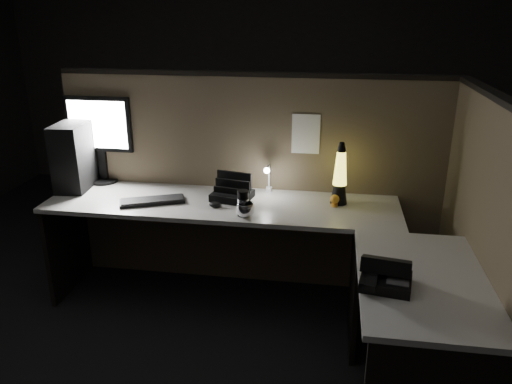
# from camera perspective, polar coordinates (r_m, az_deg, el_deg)

# --- Properties ---
(floor) EXTENTS (6.00, 6.00, 0.00)m
(floor) POSITION_cam_1_polar(r_m,az_deg,el_deg) (3.09, -3.33, -18.21)
(floor) COLOR black
(floor) RESTS_ON ground
(room_shell) EXTENTS (6.00, 6.00, 6.00)m
(room_shell) POSITION_cam_1_polar(r_m,az_deg,el_deg) (2.44, -4.12, 13.15)
(room_shell) COLOR silver
(room_shell) RESTS_ON ground
(partition_back) EXTENTS (2.66, 0.06, 1.50)m
(partition_back) POSITION_cam_1_polar(r_m,az_deg,el_deg) (3.53, -0.43, 0.91)
(partition_back) COLOR brown
(partition_back) RESTS_ON ground
(partition_right) EXTENTS (0.06, 1.66, 1.50)m
(partition_right) POSITION_cam_1_polar(r_m,az_deg,el_deg) (2.83, 24.28, -6.04)
(partition_right) COLOR brown
(partition_right) RESTS_ON ground
(desk) EXTENTS (2.60, 1.60, 0.73)m
(desk) POSITION_cam_1_polar(r_m,az_deg,el_deg) (2.96, 0.89, -6.67)
(desk) COLOR #BCB9B2
(desk) RESTS_ON ground
(pc_tower) EXTENTS (0.23, 0.45, 0.46)m
(pc_tower) POSITION_cam_1_polar(r_m,az_deg,el_deg) (3.71, -19.84, 4.05)
(pc_tower) COLOR black
(pc_tower) RESTS_ON desk
(monitor) EXTENTS (0.48, 0.21, 0.62)m
(monitor) POSITION_cam_1_polar(r_m,az_deg,el_deg) (3.72, -17.47, 6.65)
(monitor) COLOR black
(monitor) RESTS_ON desk
(keyboard) EXTENTS (0.44, 0.28, 0.02)m
(keyboard) POSITION_cam_1_polar(r_m,az_deg,el_deg) (3.32, -11.76, -1.03)
(keyboard) COLOR black
(keyboard) RESTS_ON desk
(mouse) EXTENTS (0.10, 0.09, 0.03)m
(mouse) POSITION_cam_1_polar(r_m,az_deg,el_deg) (3.18, -4.69, -1.44)
(mouse) COLOR black
(mouse) RESTS_ON desk
(clip_lamp) EXTENTS (0.04, 0.16, 0.21)m
(clip_lamp) POSITION_cam_1_polar(r_m,az_deg,el_deg) (3.36, 1.38, 1.74)
(clip_lamp) COLOR silver
(clip_lamp) RESTS_ON desk
(organizer) EXTENTS (0.28, 0.26, 0.19)m
(organizer) POSITION_cam_1_polar(r_m,az_deg,el_deg) (3.31, -2.70, -0.05)
(organizer) COLOR black
(organizer) RESTS_ON desk
(lava_lamp) EXTENTS (0.11, 0.11, 0.41)m
(lava_lamp) POSITION_cam_1_polar(r_m,az_deg,el_deg) (3.23, 9.56, 1.53)
(lava_lamp) COLOR black
(lava_lamp) RESTS_ON desk
(travel_mug) EXTENTS (0.07, 0.07, 0.16)m
(travel_mug) POSITION_cam_1_polar(r_m,az_deg,el_deg) (3.02, -1.49, -1.28)
(travel_mug) COLOR black
(travel_mug) RESTS_ON desk
(steel_mug) EXTENTS (0.12, 0.12, 0.09)m
(steel_mug) POSITION_cam_1_polar(r_m,az_deg,el_deg) (3.02, -1.23, -2.05)
(steel_mug) COLOR silver
(steel_mug) RESTS_ON desk
(figurine) EXTENTS (0.06, 0.06, 0.06)m
(figurine) POSITION_cam_1_polar(r_m,az_deg,el_deg) (3.21, 8.99, -0.82)
(figurine) COLOR orange
(figurine) RESTS_ON desk
(pinned_paper) EXTENTS (0.19, 0.00, 0.27)m
(pinned_paper) POSITION_cam_1_polar(r_m,az_deg,el_deg) (3.35, 5.71, 6.60)
(pinned_paper) COLOR white
(pinned_paper) RESTS_ON partition_back
(desk_phone) EXTENTS (0.25, 0.26, 0.13)m
(desk_phone) POSITION_cam_1_polar(r_m,az_deg,el_deg) (2.37, 14.54, -9.15)
(desk_phone) COLOR black
(desk_phone) RESTS_ON desk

